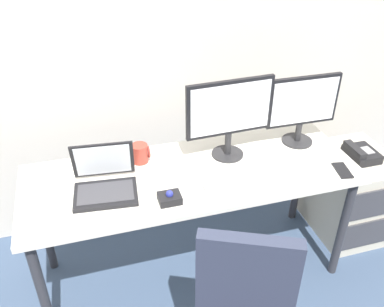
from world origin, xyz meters
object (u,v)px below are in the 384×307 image
Objects in this scene: laptop at (105,181)px; cell_phone at (342,170)px; trackball_mouse at (170,198)px; coffee_mug at (140,153)px; monitor_main at (230,113)px; monitor_side at (303,106)px; paper_notepad at (50,206)px; keyboard at (241,179)px; file_cabinet at (349,194)px; desk_phone at (361,154)px.

cell_phone is (1.24, -0.19, -0.05)m from laptop.
trackball_mouse is 0.39m from coffee_mug.
monitor_main is 0.45m from monitor_side.
monitor_side is 2.05× the size of paper_notepad.
keyboard is (-0.02, -0.25, -0.26)m from monitor_main.
monitor_main is 0.57m from trackball_mouse.
file_cabinet is 1.03m from keyboard.
laptop is at bearing -177.16° from desk_phone.
cell_phone is at bearing -5.04° from paper_notepad.
laptop is 0.28m from paper_notepad.
coffee_mug reaches higher than paper_notepad.
file_cabinet is 2.97× the size of desk_phone.
paper_notepad is at bearing -171.70° from monitor_side.
laptop is 3.06× the size of trackball_mouse.
coffee_mug is at bearing 43.49° from laptop.
laptop reaches higher than desk_phone.
monitor_side is 4.03× the size of coffee_mug.
laptop is at bearing -178.49° from cell_phone.
file_cabinet is 1.76× the size of laptop.
monitor_main is at bearing -8.70° from coffee_mug.
trackball_mouse is 0.53× the size of paper_notepad.
desk_phone is 0.55m from monitor_side.
monitor_main reaches higher than trackball_mouse.
keyboard is 0.96m from paper_notepad.
monitor_side is at bearing 114.85° from cell_phone.
file_cabinet is at bearing -4.65° from coffee_mug.
laptop is (-1.57, -0.08, 0.17)m from desk_phone.
cell_phone is (0.95, -0.01, -0.02)m from trackball_mouse.
trackball_mouse is at bearing -143.10° from monitor_main.
coffee_mug reaches higher than file_cabinet.
monitor_side is 1.18m from laptop.
keyboard is at bearing -35.28° from coffee_mug.
monitor_side reaches higher than keyboard.
cell_phone is at bearing -0.71° from trackball_mouse.
keyboard reaches higher than cell_phone.
monitor_main reaches higher than laptop.
keyboard is at bearing -166.38° from file_cabinet.
paper_notepad is (-0.95, 0.07, -0.01)m from keyboard.
monitor_main is 1.15× the size of monitor_side.
keyboard is at bearing -149.89° from monitor_side.
monitor_side is at bearing 30.11° from keyboard.
monitor_main reaches higher than paper_notepad.
monitor_main is 4.63× the size of coffee_mug.
monitor_side is at bearing 20.88° from trackball_mouse.
paper_notepad is at bearing -169.00° from monitor_main.
monitor_side reaches higher than laptop.
monitor_main reaches higher than desk_phone.
keyboard is 1.24× the size of laptop.
monitor_side is 1.46m from paper_notepad.
coffee_mug is (-1.36, 0.11, 0.50)m from file_cabinet.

